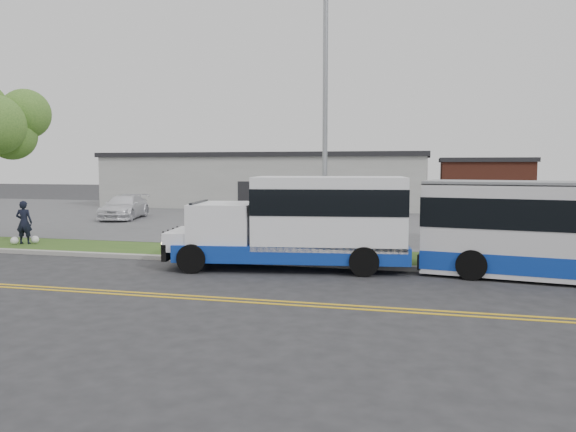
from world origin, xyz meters
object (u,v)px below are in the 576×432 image
(streetlight_near, at_px, (325,113))
(parked_car_b, at_px, (124,207))
(pedestrian, at_px, (24,222))
(parked_car_a, at_px, (255,217))
(shuttle_bus, at_px, (305,220))

(streetlight_near, height_order, parked_car_b, streetlight_near)
(streetlight_near, xyz_separation_m, pedestrian, (-12.72, 0.05, -4.23))
(parked_car_a, bearing_deg, pedestrian, -158.91)
(shuttle_bus, height_order, pedestrian, shuttle_bus)
(pedestrian, bearing_deg, shuttle_bus, 156.35)
(pedestrian, bearing_deg, streetlight_near, 165.54)
(streetlight_near, distance_m, parked_car_a, 9.95)
(shuttle_bus, relative_size, parked_car_a, 2.08)
(parked_car_b, bearing_deg, pedestrian, -92.96)
(parked_car_a, relative_size, parked_car_b, 0.78)
(shuttle_bus, distance_m, pedestrian, 12.65)
(shuttle_bus, distance_m, parked_car_b, 19.33)
(pedestrian, relative_size, parked_car_a, 0.46)
(streetlight_near, relative_size, parked_car_a, 2.43)
(streetlight_near, xyz_separation_m, parked_car_b, (-14.49, 11.03, -4.41))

